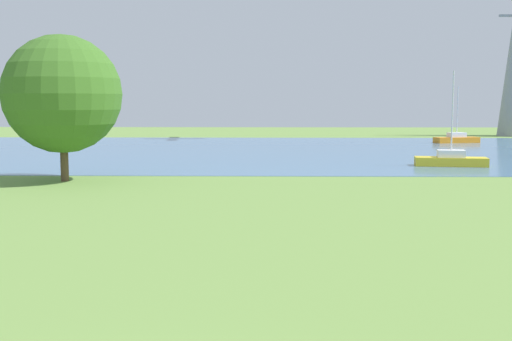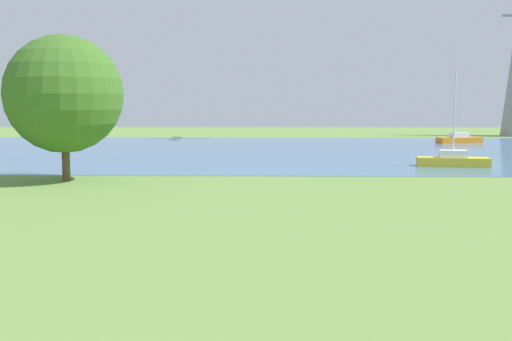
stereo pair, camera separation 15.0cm
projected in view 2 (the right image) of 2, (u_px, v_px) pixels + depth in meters
name	position (u px, v px, depth m)	size (l,w,h in m)	color
ground_plane	(223.00, 196.00, 29.63)	(160.00, 160.00, 0.00)	olive
water_surface	(248.00, 150.00, 57.45)	(140.00, 40.00, 0.02)	teal
sailboat_orange	(459.00, 139.00, 67.64)	(5.02, 2.66, 6.01)	orange
sailboat_yellow	(453.00, 160.00, 43.29)	(4.96, 2.14, 6.48)	yellow
tree_west_far	(64.00, 94.00, 34.86)	(6.52, 6.52, 8.09)	brown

